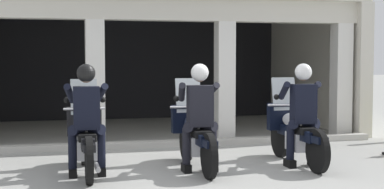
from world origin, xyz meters
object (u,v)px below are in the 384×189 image
police_officer_center (199,108)px  police_officer_right (302,106)px  motorcycle_center (195,135)px  motorcycle_right (295,132)px  police_officer_left (86,110)px  motorcycle_left (86,138)px

police_officer_center → police_officer_right: size_ratio=1.00×
motorcycle_center → motorcycle_right: same height
motorcycle_center → police_officer_center: bearing=-92.7°
police_officer_left → motorcycle_right: police_officer_left is taller
motorcycle_center → police_officer_center: size_ratio=1.29×
police_officer_center → police_officer_right: bearing=-2.6°
motorcycle_left → police_officer_center: police_officer_center is taller
motorcycle_right → police_officer_right: police_officer_right is taller
police_officer_left → police_officer_right: same height
motorcycle_right → police_officer_center: bearing=-165.1°
police_officer_left → police_officer_center: (1.63, -0.05, 0.00)m
motorcycle_left → motorcycle_center: bearing=-1.7°
motorcycle_center → police_officer_right: police_officer_right is taller
motorcycle_center → police_officer_right: 1.71m
police_officer_left → police_officer_right: 3.25m
police_officer_center → police_officer_right: (1.63, -0.00, 0.00)m
motorcycle_left → motorcycle_center: (1.63, -0.05, 0.00)m
motorcycle_left → police_officer_center: 1.71m
motorcycle_left → police_officer_right: 3.30m
police_officer_center → motorcycle_right: bearing=7.3°
police_officer_left → motorcycle_right: bearing=4.0°
motorcycle_center → police_officer_center: 0.52m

